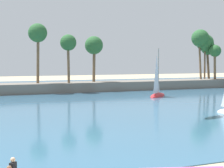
# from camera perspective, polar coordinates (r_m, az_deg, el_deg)

# --- Properties ---
(sea) EXTENTS (220.00, 89.04, 0.06)m
(sea) POSITION_cam_1_polar(r_m,az_deg,el_deg) (61.93, -15.79, -1.87)
(sea) COLOR #33607F
(sea) RESTS_ON ground
(palm_headland) EXTENTS (99.58, 6.28, 12.62)m
(palm_headland) POSITION_cam_1_polar(r_m,az_deg,el_deg) (66.53, -14.55, 1.38)
(palm_headland) COLOR slate
(palm_headland) RESTS_ON ground
(sailboat_mid_bay) EXTENTS (5.34, 5.26, 8.36)m
(sailboat_mid_bay) POSITION_cam_1_polar(r_m,az_deg,el_deg) (59.76, 7.05, -1.20)
(sailboat_mid_bay) COLOR red
(sailboat_mid_bay) RESTS_ON sea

